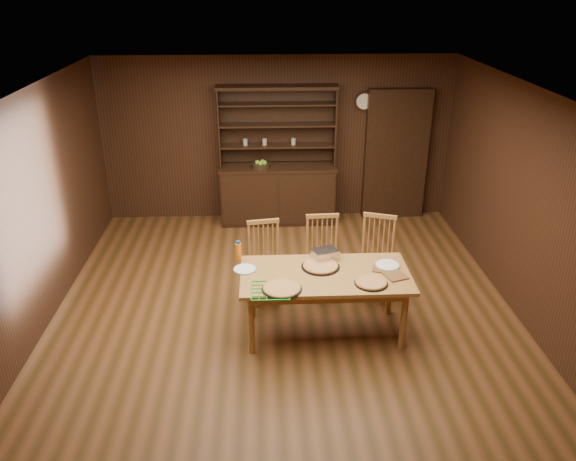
{
  "coord_description": "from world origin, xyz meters",
  "views": [
    {
      "loc": [
        -0.22,
        -5.69,
        3.71
      ],
      "look_at": [
        0.06,
        0.4,
        0.9
      ],
      "focal_mm": 35.0,
      "sensor_mm": 36.0,
      "label": 1
    }
  ],
  "objects_px": {
    "china_hutch": "(278,186)",
    "juice_bottle": "(238,251)",
    "chair_left": "(265,258)",
    "chair_center": "(323,253)",
    "dining_table": "(325,280)",
    "chair_right": "(376,254)"
  },
  "relations": [
    {
      "from": "dining_table",
      "to": "chair_right",
      "type": "distance_m",
      "value": 1.1
    },
    {
      "from": "chair_left",
      "to": "juice_bottle",
      "type": "relative_size",
      "value": 4.46
    },
    {
      "from": "dining_table",
      "to": "chair_left",
      "type": "relative_size",
      "value": 1.82
    },
    {
      "from": "china_hutch",
      "to": "chair_center",
      "type": "height_order",
      "value": "china_hutch"
    },
    {
      "from": "chair_center",
      "to": "chair_right",
      "type": "bearing_deg",
      "value": -7.4
    },
    {
      "from": "chair_center",
      "to": "chair_right",
      "type": "height_order",
      "value": "chair_right"
    },
    {
      "from": "dining_table",
      "to": "chair_right",
      "type": "relative_size",
      "value": 1.75
    },
    {
      "from": "chair_right",
      "to": "juice_bottle",
      "type": "height_order",
      "value": "chair_right"
    },
    {
      "from": "chair_center",
      "to": "chair_left",
      "type": "bearing_deg",
      "value": -176.97
    },
    {
      "from": "chair_center",
      "to": "china_hutch",
      "type": "bearing_deg",
      "value": 99.27
    },
    {
      "from": "dining_table",
      "to": "chair_left",
      "type": "distance_m",
      "value": 1.04
    },
    {
      "from": "chair_left",
      "to": "juice_bottle",
      "type": "bearing_deg",
      "value": -134.79
    },
    {
      "from": "dining_table",
      "to": "juice_bottle",
      "type": "xyz_separation_m",
      "value": [
        -0.95,
        0.38,
        0.19
      ]
    },
    {
      "from": "dining_table",
      "to": "chair_right",
      "type": "xyz_separation_m",
      "value": [
        0.72,
        0.82,
        -0.11
      ]
    },
    {
      "from": "china_hutch",
      "to": "juice_bottle",
      "type": "xyz_separation_m",
      "value": [
        -0.52,
        -2.78,
        0.26
      ]
    },
    {
      "from": "chair_left",
      "to": "china_hutch",
      "type": "bearing_deg",
      "value": 75.27
    },
    {
      "from": "dining_table",
      "to": "chair_left",
      "type": "xyz_separation_m",
      "value": [
        -0.65,
        0.8,
        -0.13
      ]
    },
    {
      "from": "dining_table",
      "to": "chair_right",
      "type": "height_order",
      "value": "chair_right"
    },
    {
      "from": "dining_table",
      "to": "juice_bottle",
      "type": "height_order",
      "value": "juice_bottle"
    },
    {
      "from": "juice_bottle",
      "to": "chair_center",
      "type": "bearing_deg",
      "value": 25.83
    },
    {
      "from": "chair_left",
      "to": "juice_bottle",
      "type": "height_order",
      "value": "chair_left"
    },
    {
      "from": "juice_bottle",
      "to": "china_hutch",
      "type": "bearing_deg",
      "value": 79.31
    }
  ]
}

